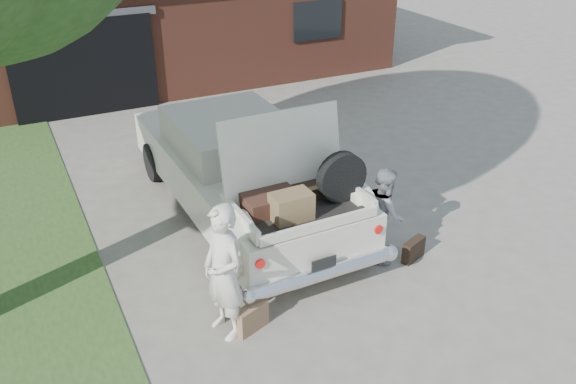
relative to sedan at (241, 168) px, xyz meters
name	(u,v)px	position (x,y,z in m)	size (l,w,h in m)	color
ground	(307,279)	(0.08, -2.17, -0.80)	(90.00, 90.00, 0.00)	gray
house	(149,5)	(1.06, 9.30, 0.87)	(12.80, 7.80, 3.30)	brown
sedan	(241,168)	(0.00, 0.00, 0.00)	(2.22, 5.49, 2.25)	silver
woman_left	(223,273)	(-1.32, -2.68, 0.08)	(0.64, 0.42, 1.77)	silver
woman_right	(384,213)	(1.36, -2.10, -0.10)	(0.69, 0.53, 1.41)	gray
suitcase_left	(252,318)	(-1.02, -2.80, -0.63)	(0.45, 0.14, 0.35)	#906949
suitcase_right	(414,250)	(1.71, -2.42, -0.64)	(0.42, 0.13, 0.33)	black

